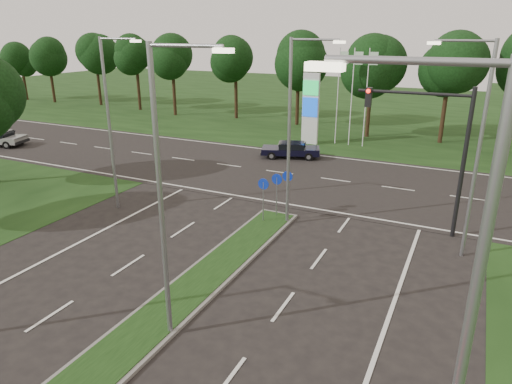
% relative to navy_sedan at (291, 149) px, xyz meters
% --- Properties ---
extents(verge_far, '(160.00, 50.00, 0.02)m').
position_rel_navy_sedan_xyz_m(verge_far, '(3.75, 26.99, -0.65)').
color(verge_far, black).
rests_on(verge_far, ground).
extents(cross_road, '(160.00, 12.00, 0.02)m').
position_rel_navy_sedan_xyz_m(cross_road, '(3.75, -4.01, -0.65)').
color(cross_road, black).
rests_on(cross_road, ground).
extents(median_kerb, '(2.00, 26.00, 0.12)m').
position_rel_navy_sedan_xyz_m(median_kerb, '(3.75, -24.01, -0.59)').
color(median_kerb, slate).
rests_on(median_kerb, ground).
extents(streetlight_median_near, '(2.53, 0.22, 9.00)m').
position_rel_navy_sedan_xyz_m(streetlight_median_near, '(4.75, -22.01, 4.43)').
color(streetlight_median_near, gray).
rests_on(streetlight_median_near, ground).
extents(streetlight_median_far, '(2.53, 0.22, 9.00)m').
position_rel_navy_sedan_xyz_m(streetlight_median_far, '(4.75, -12.01, 4.43)').
color(streetlight_median_far, gray).
rests_on(streetlight_median_far, ground).
extents(streetlight_left_far, '(2.53, 0.22, 9.00)m').
position_rel_navy_sedan_xyz_m(streetlight_left_far, '(-4.55, -14.01, 4.43)').
color(streetlight_left_far, gray).
rests_on(streetlight_left_far, ground).
extents(streetlight_right_far, '(2.53, 0.22, 9.00)m').
position_rel_navy_sedan_xyz_m(streetlight_right_far, '(12.55, -12.01, 4.43)').
color(streetlight_right_far, gray).
rests_on(streetlight_right_far, ground).
extents(streetlight_right_near, '(2.53, 0.22, 9.00)m').
position_rel_navy_sedan_xyz_m(streetlight_right_near, '(12.55, -26.01, 4.43)').
color(streetlight_right_near, gray).
rests_on(streetlight_right_near, ground).
extents(traffic_signal, '(5.10, 0.42, 7.00)m').
position_rel_navy_sedan_xyz_m(traffic_signal, '(10.94, -10.01, 4.01)').
color(traffic_signal, black).
rests_on(traffic_signal, ground).
extents(median_signs, '(1.16, 1.76, 2.38)m').
position_rel_navy_sedan_xyz_m(median_signs, '(3.75, -11.61, 1.07)').
color(median_signs, gray).
rests_on(median_signs, ground).
extents(gas_pylon, '(5.80, 1.26, 8.00)m').
position_rel_navy_sedan_xyz_m(gas_pylon, '(-0.03, 5.04, 2.55)').
color(gas_pylon, silver).
rests_on(gas_pylon, ground).
extents(treeline_far, '(6.00, 6.00, 9.90)m').
position_rel_navy_sedan_xyz_m(treeline_far, '(3.86, 11.92, 6.18)').
color(treeline_far, black).
rests_on(treeline_far, ground).
extents(navy_sedan, '(4.73, 3.14, 1.21)m').
position_rel_navy_sedan_xyz_m(navy_sedan, '(0.00, 0.00, 0.00)').
color(navy_sedan, black).
rests_on(navy_sedan, ground).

